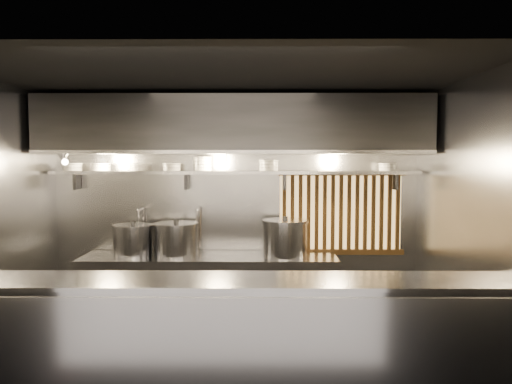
{
  "coord_description": "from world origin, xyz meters",
  "views": [
    {
      "loc": [
        0.29,
        -4.7,
        2.05
      ],
      "look_at": [
        0.26,
        0.55,
        1.7
      ],
      "focal_mm": 35.0,
      "sensor_mm": 36.0,
      "label": 1
    }
  ],
  "objects_px": {
    "pendant_bulb": "(226,166)",
    "stock_pot_right": "(285,238)",
    "stock_pot_left": "(133,240)",
    "stock_pot_mid": "(176,239)",
    "heat_lamp": "(63,157)"
  },
  "relations": [
    {
      "from": "pendant_bulb",
      "to": "stock_pot_mid",
      "type": "height_order",
      "value": "pendant_bulb"
    },
    {
      "from": "stock_pot_right",
      "to": "pendant_bulb",
      "type": "bearing_deg",
      "value": 171.66
    },
    {
      "from": "pendant_bulb",
      "to": "stock_pot_mid",
      "type": "distance_m",
      "value": 1.05
    },
    {
      "from": "heat_lamp",
      "to": "pendant_bulb",
      "type": "xyz_separation_m",
      "value": [
        1.8,
        0.35,
        -0.11
      ]
    },
    {
      "from": "heat_lamp",
      "to": "stock_pot_right",
      "type": "xyz_separation_m",
      "value": [
        2.49,
        0.25,
        -0.95
      ]
    },
    {
      "from": "stock_pot_left",
      "to": "stock_pot_mid",
      "type": "relative_size",
      "value": 0.97
    },
    {
      "from": "heat_lamp",
      "to": "stock_pot_left",
      "type": "xyz_separation_m",
      "value": [
        0.69,
        0.29,
        -0.98
      ]
    },
    {
      "from": "stock_pot_mid",
      "to": "stock_pot_right",
      "type": "distance_m",
      "value": 1.28
    },
    {
      "from": "stock_pot_right",
      "to": "stock_pot_left",
      "type": "bearing_deg",
      "value": 178.72
    },
    {
      "from": "pendant_bulb",
      "to": "stock_pot_right",
      "type": "distance_m",
      "value": 1.1
    },
    {
      "from": "pendant_bulb",
      "to": "stock_pot_left",
      "type": "height_order",
      "value": "pendant_bulb"
    },
    {
      "from": "pendant_bulb",
      "to": "stock_pot_left",
      "type": "relative_size",
      "value": 0.29
    },
    {
      "from": "heat_lamp",
      "to": "pendant_bulb",
      "type": "relative_size",
      "value": 1.87
    },
    {
      "from": "heat_lamp",
      "to": "stock_pot_right",
      "type": "distance_m",
      "value": 2.68
    },
    {
      "from": "heat_lamp",
      "to": "stock_pot_right",
      "type": "bearing_deg",
      "value": 5.68
    }
  ]
}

